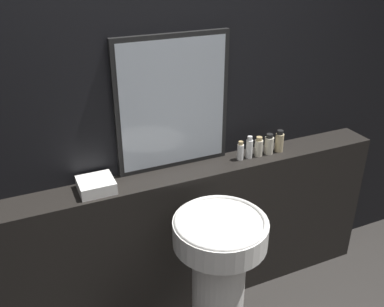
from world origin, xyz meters
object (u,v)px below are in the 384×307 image
pedestal_sink (219,276)px  lotion_bottle (259,147)px  shampoo_bottle (240,151)px  body_wash_bottle (269,144)px  conditioner_bottle (249,148)px  towel_stack (96,185)px  hand_soap_bottle (279,142)px  mirror (173,104)px

pedestal_sink → lotion_bottle: 0.80m
shampoo_bottle → body_wash_bottle: bearing=0.0°
conditioner_bottle → body_wash_bottle: size_ratio=1.08×
pedestal_sink → shampoo_bottle: (0.36, 0.45, 0.45)m
lotion_bottle → body_wash_bottle: (0.07, 0.00, 0.00)m
towel_stack → body_wash_bottle: body_wash_bottle is taller
body_wash_bottle → hand_soap_bottle: hand_soap_bottle is taller
towel_stack → conditioner_bottle: bearing=0.0°
pedestal_sink → towel_stack: (-0.49, 0.45, 0.42)m
conditioner_bottle → shampoo_bottle: bearing=-180.0°
towel_stack → conditioner_bottle: 0.91m
lotion_bottle → body_wash_bottle: 0.07m
body_wash_bottle → hand_soap_bottle: size_ratio=0.92×
shampoo_bottle → hand_soap_bottle: hand_soap_bottle is taller
conditioner_bottle → hand_soap_bottle: (0.21, -0.00, -0.00)m
mirror → shampoo_bottle: bearing=-13.2°
shampoo_bottle → hand_soap_bottle: 0.27m
pedestal_sink → conditioner_bottle: bearing=46.7°
shampoo_bottle → mirror: bearing=166.8°
mirror → body_wash_bottle: size_ratio=5.88×
lotion_bottle → pedestal_sink: bearing=-137.4°
pedestal_sink → towel_stack: bearing=137.9°
towel_stack → hand_soap_bottle: 1.12m
mirror → pedestal_sink: bearing=-87.6°
mirror → shampoo_bottle: size_ratio=6.39×
hand_soap_bottle → shampoo_bottle: bearing=180.0°
pedestal_sink → hand_soap_bottle: (0.63, 0.45, 0.46)m
towel_stack → conditioner_bottle: size_ratio=1.32×
lotion_bottle → shampoo_bottle: bearing=180.0°
shampoo_bottle → towel_stack: bearing=180.0°
conditioner_bottle → hand_soap_bottle: 0.21m
conditioner_bottle → mirror: bearing=168.6°
towel_stack → body_wash_bottle: 1.05m
body_wash_bottle → pedestal_sink: bearing=-141.4°
mirror → lotion_bottle: bearing=-10.0°
mirror → body_wash_bottle: mirror is taller
pedestal_sink → body_wash_bottle: bearing=38.6°
towel_stack → hand_soap_bottle: bearing=0.0°
towel_stack → body_wash_bottle: bearing=0.0°
lotion_bottle → body_wash_bottle: bearing=0.0°
hand_soap_bottle → lotion_bottle: bearing=180.0°
pedestal_sink → lotion_bottle: lotion_bottle is taller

